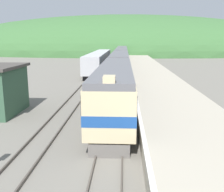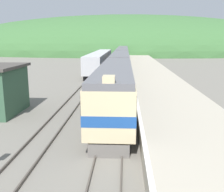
{
  "view_description": "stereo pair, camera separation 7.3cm",
  "coord_description": "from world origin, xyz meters",
  "views": [
    {
      "loc": [
        0.8,
        5.24,
        6.34
      ],
      "look_at": [
        -0.06,
        23.21,
        2.42
      ],
      "focal_mm": 42.0,
      "sensor_mm": 36.0,
      "label": 1
    },
    {
      "loc": [
        0.87,
        5.25,
        6.34
      ],
      "look_at": [
        -0.06,
        23.21,
        2.42
      ],
      "focal_mm": 42.0,
      "sensor_mm": 36.0,
      "label": 2
    }
  ],
  "objects": [
    {
      "name": "track_main",
      "position": [
        0.0,
        70.0,
        0.08
      ],
      "size": [
        1.52,
        180.0,
        0.16
      ],
      "color": "#4C443D",
      "rests_on": "ground"
    },
    {
      "name": "track_siding",
      "position": [
        -4.42,
        70.0,
        0.08
      ],
      "size": [
        1.52,
        180.0,
        0.16
      ],
      "color": "#4C443D",
      "rests_on": "ground"
    },
    {
      "name": "platform",
      "position": [
        5.11,
        50.0,
        0.55
      ],
      "size": [
        6.69,
        140.0,
        1.11
      ],
      "color": "#B2A893",
      "rests_on": "ground"
    },
    {
      "name": "distant_hills",
      "position": [
        0.0,
        133.74,
        0.0
      ],
      "size": [
        181.38,
        81.62,
        34.76
      ],
      "color": "#3D6B38",
      "rests_on": "ground"
    },
    {
      "name": "express_train_lead_car",
      "position": [
        0.0,
        27.81,
        2.25
      ],
      "size": [
        2.96,
        19.34,
        4.47
      ],
      "color": "black",
      "rests_on": "ground"
    },
    {
      "name": "carriage_second",
      "position": [
        0.0,
        48.48,
        2.23
      ],
      "size": [
        2.95,
        19.78,
        4.11
      ],
      "color": "black",
      "rests_on": "ground"
    },
    {
      "name": "carriage_third",
      "position": [
        0.0,
        69.14,
        2.23
      ],
      "size": [
        2.95,
        19.78,
        4.11
      ],
      "color": "black",
      "rests_on": "ground"
    },
    {
      "name": "carriage_fourth",
      "position": [
        0.0,
        89.8,
        2.23
      ],
      "size": [
        2.95,
        19.78,
        4.11
      ],
      "color": "black",
      "rests_on": "ground"
    },
    {
      "name": "siding_train",
      "position": [
        -4.42,
        59.33,
        1.91
      ],
      "size": [
        2.9,
        30.06,
        3.71
      ],
      "color": "black",
      "rests_on": "ground"
    }
  ]
}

